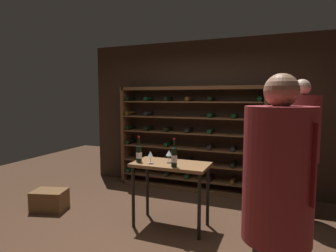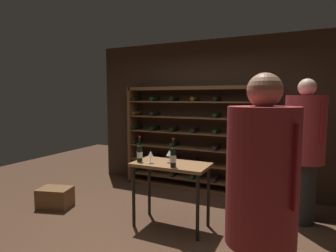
{
  "view_description": "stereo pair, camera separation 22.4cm",
  "coord_description": "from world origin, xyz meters",
  "px_view_note": "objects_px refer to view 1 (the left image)",
  "views": [
    {
      "loc": [
        1.34,
        -2.97,
        1.69
      ],
      "look_at": [
        0.02,
        0.31,
        1.34
      ],
      "focal_mm": 30.1,
      "sensor_mm": 36.0,
      "label": 1
    },
    {
      "loc": [
        1.54,
        -2.88,
        1.69
      ],
      "look_at": [
        0.02,
        0.31,
        1.34
      ],
      "focal_mm": 30.1,
      "sensor_mm": 36.0,
      "label": 2
    }
  ],
  "objects_px": {
    "wine_rack": "(189,139)",
    "tasting_table": "(171,172)",
    "wine_crate": "(50,200)",
    "wine_glass_stemmed_right": "(150,155)",
    "person_host_in_suit": "(299,144)",
    "person_guest_blue_shirt": "(277,205)",
    "wine_bottle_gold_foil": "(174,157)",
    "wine_bottle_black_capsule": "(139,153)",
    "wine_glass_stemmed_center": "(169,154)"
  },
  "relations": [
    {
      "from": "wine_rack",
      "to": "tasting_table",
      "type": "distance_m",
      "value": 1.57
    },
    {
      "from": "wine_rack",
      "to": "wine_crate",
      "type": "bearing_deg",
      "value": -133.76
    },
    {
      "from": "tasting_table",
      "to": "wine_glass_stemmed_right",
      "type": "height_order",
      "value": "wine_glass_stemmed_right"
    },
    {
      "from": "person_host_in_suit",
      "to": "person_guest_blue_shirt",
      "type": "bearing_deg",
      "value": -54.78
    },
    {
      "from": "tasting_table",
      "to": "wine_bottle_gold_foil",
      "type": "relative_size",
      "value": 2.79
    },
    {
      "from": "wine_crate",
      "to": "wine_bottle_black_capsule",
      "type": "relative_size",
      "value": 1.4
    },
    {
      "from": "tasting_table",
      "to": "wine_bottle_black_capsule",
      "type": "height_order",
      "value": "wine_bottle_black_capsule"
    },
    {
      "from": "wine_bottle_gold_foil",
      "to": "wine_glass_stemmed_right",
      "type": "height_order",
      "value": "wine_bottle_gold_foil"
    },
    {
      "from": "person_host_in_suit",
      "to": "person_guest_blue_shirt",
      "type": "distance_m",
      "value": 2.36
    },
    {
      "from": "person_guest_blue_shirt",
      "to": "wine_bottle_gold_foil",
      "type": "relative_size",
      "value": 5.2
    },
    {
      "from": "wine_bottle_black_capsule",
      "to": "wine_bottle_gold_foil",
      "type": "bearing_deg",
      "value": -8.61
    },
    {
      "from": "person_host_in_suit",
      "to": "wine_glass_stemmed_right",
      "type": "distance_m",
      "value": 2.05
    },
    {
      "from": "tasting_table",
      "to": "wine_glass_stemmed_center",
      "type": "relative_size",
      "value": 6.11
    },
    {
      "from": "wine_glass_stemmed_right",
      "to": "wine_bottle_black_capsule",
      "type": "bearing_deg",
      "value": 179.01
    },
    {
      "from": "wine_glass_stemmed_right",
      "to": "tasting_table",
      "type": "bearing_deg",
      "value": 24.22
    },
    {
      "from": "wine_rack",
      "to": "person_guest_blue_shirt",
      "type": "height_order",
      "value": "wine_rack"
    },
    {
      "from": "person_guest_blue_shirt",
      "to": "wine_bottle_black_capsule",
      "type": "relative_size",
      "value": 5.38
    },
    {
      "from": "wine_crate",
      "to": "wine_glass_stemmed_right",
      "type": "height_order",
      "value": "wine_glass_stemmed_right"
    },
    {
      "from": "wine_bottle_gold_foil",
      "to": "wine_bottle_black_capsule",
      "type": "xyz_separation_m",
      "value": [
        -0.52,
        0.08,
        -0.01
      ]
    },
    {
      "from": "person_host_in_suit",
      "to": "wine_bottle_black_capsule",
      "type": "height_order",
      "value": "person_host_in_suit"
    },
    {
      "from": "wine_bottle_gold_foil",
      "to": "wine_glass_stemmed_center",
      "type": "height_order",
      "value": "wine_bottle_gold_foil"
    },
    {
      "from": "wine_crate",
      "to": "wine_bottle_gold_foil",
      "type": "height_order",
      "value": "wine_bottle_gold_foil"
    },
    {
      "from": "wine_rack",
      "to": "wine_bottle_gold_foil",
      "type": "height_order",
      "value": "wine_rack"
    },
    {
      "from": "wine_rack",
      "to": "wine_crate",
      "type": "distance_m",
      "value": 2.52
    },
    {
      "from": "wine_rack",
      "to": "wine_glass_stemmed_right",
      "type": "relative_size",
      "value": 17.16
    },
    {
      "from": "wine_glass_stemmed_center",
      "to": "person_guest_blue_shirt",
      "type": "bearing_deg",
      "value": -48.29
    },
    {
      "from": "tasting_table",
      "to": "person_host_in_suit",
      "type": "distance_m",
      "value": 1.81
    },
    {
      "from": "person_host_in_suit",
      "to": "wine_glass_stemmed_right",
      "type": "height_order",
      "value": "person_host_in_suit"
    },
    {
      "from": "wine_crate",
      "to": "wine_glass_stemmed_right",
      "type": "xyz_separation_m",
      "value": [
        1.65,
        0.08,
        0.81
      ]
    },
    {
      "from": "person_host_in_suit",
      "to": "wine_crate",
      "type": "relative_size",
      "value": 4.04
    },
    {
      "from": "wine_crate",
      "to": "wine_bottle_black_capsule",
      "type": "height_order",
      "value": "wine_bottle_black_capsule"
    },
    {
      "from": "person_host_in_suit",
      "to": "wine_crate",
      "type": "height_order",
      "value": "person_host_in_suit"
    },
    {
      "from": "person_host_in_suit",
      "to": "wine_bottle_gold_foil",
      "type": "relative_size",
      "value": 5.48
    },
    {
      "from": "wine_glass_stemmed_center",
      "to": "wine_glass_stemmed_right",
      "type": "xyz_separation_m",
      "value": [
        -0.21,
        -0.13,
        -0.01
      ]
    },
    {
      "from": "tasting_table",
      "to": "wine_crate",
      "type": "relative_size",
      "value": 2.06
    },
    {
      "from": "person_host_in_suit",
      "to": "wine_bottle_black_capsule",
      "type": "distance_m",
      "value": 2.19
    },
    {
      "from": "person_guest_blue_shirt",
      "to": "wine_glass_stemmed_right",
      "type": "distance_m",
      "value": 2.06
    },
    {
      "from": "wine_rack",
      "to": "person_host_in_suit",
      "type": "xyz_separation_m",
      "value": [
        1.79,
        -0.66,
        0.12
      ]
    },
    {
      "from": "person_host_in_suit",
      "to": "person_guest_blue_shirt",
      "type": "relative_size",
      "value": 1.05
    },
    {
      "from": "wine_crate",
      "to": "wine_bottle_gold_foil",
      "type": "xyz_separation_m",
      "value": [
        2.01,
        0.01,
        0.83
      ]
    },
    {
      "from": "wine_rack",
      "to": "wine_glass_stemmed_center",
      "type": "relative_size",
      "value": 16.69
    },
    {
      "from": "person_guest_blue_shirt",
      "to": "wine_rack",
      "type": "bearing_deg",
      "value": 170.58
    },
    {
      "from": "wine_rack",
      "to": "wine_bottle_black_capsule",
      "type": "bearing_deg",
      "value": -95.91
    },
    {
      "from": "tasting_table",
      "to": "wine_bottle_gold_foil",
      "type": "xyz_separation_m",
      "value": [
        0.12,
        -0.18,
        0.25
      ]
    },
    {
      "from": "tasting_table",
      "to": "person_host_in_suit",
      "type": "xyz_separation_m",
      "value": [
        1.55,
        0.88,
        0.33
      ]
    },
    {
      "from": "wine_crate",
      "to": "person_host_in_suit",
      "type": "bearing_deg",
      "value": 17.25
    },
    {
      "from": "tasting_table",
      "to": "person_host_in_suit",
      "type": "relative_size",
      "value": 0.51
    },
    {
      "from": "person_guest_blue_shirt",
      "to": "wine_glass_stemmed_right",
      "type": "xyz_separation_m",
      "value": [
        -1.54,
        1.37,
        -0.05
      ]
    },
    {
      "from": "wine_bottle_gold_foil",
      "to": "wine_bottle_black_capsule",
      "type": "relative_size",
      "value": 1.03
    },
    {
      "from": "wine_glass_stemmed_center",
      "to": "person_host_in_suit",
      "type": "bearing_deg",
      "value": 28.42
    }
  ]
}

